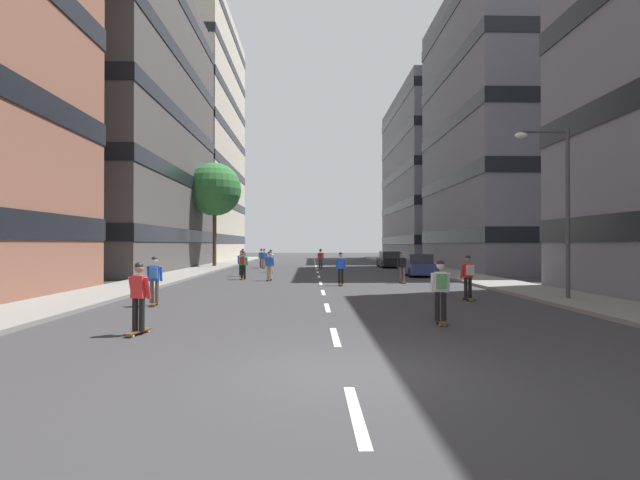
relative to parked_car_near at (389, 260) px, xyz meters
name	(u,v)px	position (x,y,z in m)	size (l,w,h in m)	color
ground_plane	(318,274)	(-6.86, -8.74, -0.70)	(158.16, 158.16, 0.00)	#333335
sidewalk_left	(199,270)	(-16.49, -5.45, -0.63)	(3.17, 72.49, 0.14)	gray
sidewalk_right	(434,270)	(2.78, -5.45, -0.63)	(3.17, 72.49, 0.14)	gray
lane_markings	(318,272)	(-6.86, -7.10, -0.70)	(0.16, 62.20, 0.01)	silver
building_left_mid	(94,126)	(-25.81, -3.73, 11.57)	(15.59, 23.08, 24.35)	#4C4744
building_left_far	(176,138)	(-25.81, 20.21, 15.95)	(15.59, 23.75, 33.13)	#BCB29E
building_right_mid	(536,131)	(12.10, -3.73, 11.26)	(15.59, 17.43, 23.74)	slate
building_right_far	(451,178)	(12.10, 20.21, 10.65)	(15.59, 23.20, 22.52)	slate
parked_car_near	(389,260)	(0.00, 0.00, 0.00)	(1.82, 4.40, 1.52)	black
parked_car_mid	(418,266)	(0.00, -11.43, 0.00)	(1.82, 4.40, 1.52)	navy
street_tree_near	(215,190)	(-16.49, 0.67, 6.67)	(5.02, 5.02, 9.76)	#4C3823
streetlamp_right	(558,194)	(2.10, -25.64, 3.44)	(2.13, 0.30, 6.50)	#3F3F44
skater_0	(242,262)	(-12.11, -11.69, 0.32)	(0.55, 0.92, 1.78)	brown
skater_1	(271,260)	(-10.49, -7.43, 0.29)	(0.57, 0.92, 1.78)	brown
skater_2	(321,258)	(-6.52, -2.45, 0.29)	(0.54, 0.91, 1.78)	brown
skater_3	(139,294)	(-11.66, -31.73, 0.29)	(0.57, 0.92, 1.78)	brown
skater_4	(441,287)	(-3.83, -30.43, 0.32)	(0.55, 0.92, 1.78)	brown
skater_5	(468,275)	(-1.23, -25.13, 0.32)	(0.56, 0.92, 1.78)	brown
skater_6	(264,257)	(-11.57, -1.70, 0.32)	(0.54, 0.91, 1.78)	brown
skater_7	(261,257)	(-12.00, 0.04, 0.32)	(0.55, 0.91, 1.78)	brown
skater_8	(269,264)	(-9.91, -15.30, 0.29)	(0.57, 0.92, 1.78)	brown
skater_9	(341,267)	(-5.81, -18.58, 0.29)	(0.54, 0.91, 1.78)	brown
skater_10	(243,257)	(-13.62, -0.74, 0.32)	(0.55, 0.92, 1.78)	brown
skater_11	(154,277)	(-13.06, -26.44, 0.32)	(0.56, 0.92, 1.78)	brown
skater_12	(243,263)	(-11.62, -14.32, 0.32)	(0.56, 0.92, 1.78)	brown
skater_13	(402,266)	(-2.27, -17.26, 0.29)	(0.56, 0.92, 1.78)	brown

